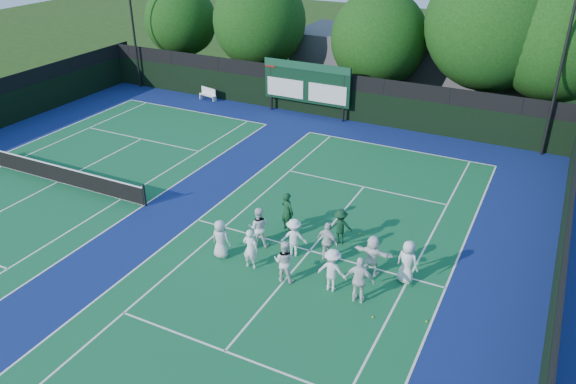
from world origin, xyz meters
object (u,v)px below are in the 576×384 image
at_px(coach_left, 287,212).
at_px(scoreboard, 306,83).
at_px(tennis_net, 57,173).
at_px(bench, 208,94).

bearing_deg(coach_left, scoreboard, -47.43).
bearing_deg(tennis_net, coach_left, 4.94).
height_order(bench, coach_left, coach_left).
xyz_separation_m(tennis_net, bench, (-0.57, 14.36, -0.02)).
bearing_deg(scoreboard, bench, -178.32).
height_order(tennis_net, bench, tennis_net).
distance_m(bench, coach_left, 18.60).
height_order(tennis_net, coach_left, coach_left).
xyz_separation_m(scoreboard, coach_left, (5.45, -13.51, -1.30)).
xyz_separation_m(scoreboard, tennis_net, (-6.99, -14.59, -1.70)).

